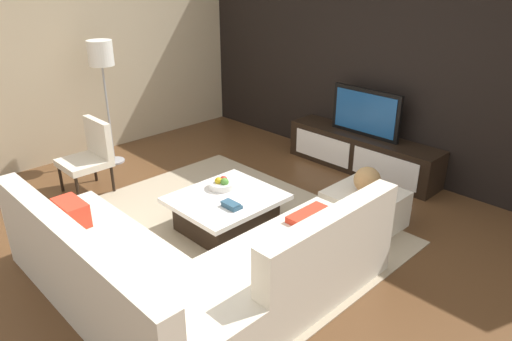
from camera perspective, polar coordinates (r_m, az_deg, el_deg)
name	(u,v)px	position (r m, az deg, el deg)	size (l,w,h in m)	color
ground_plane	(226,236)	(4.93, -3.63, -7.80)	(14.00, 14.00, 0.00)	brown
feature_wall_back	(384,63)	(6.39, 15.07, 12.40)	(6.40, 0.12, 2.80)	black
side_wall_left	(82,55)	(7.14, -20.17, 12.90)	(0.12, 5.20, 2.80)	#C6B28E
area_rug	(220,231)	(4.99, -4.39, -7.32)	(3.27, 2.75, 0.01)	tan
media_console	(362,153)	(6.46, 12.58, 2.09)	(2.12, 0.48, 0.50)	black
television	(366,112)	(6.28, 13.04, 6.80)	(0.99, 0.06, 0.61)	black
sectional_couch	(187,269)	(3.97, -8.31, -11.67)	(2.54, 2.40, 0.85)	beige
coffee_table	(226,212)	(4.95, -3.58, -4.96)	(0.92, 1.05, 0.38)	black
accent_chair_near	(91,152)	(6.01, -19.25, 2.08)	(0.53, 0.52, 0.87)	black
floor_lamp	(101,61)	(6.57, -18.08, 12.39)	(0.32, 0.32, 1.67)	#A5A5AA
ottoman	(364,209)	(5.12, 12.86, -4.54)	(0.70, 0.70, 0.40)	beige
fruit_bowl	(222,184)	(5.02, -4.11, -1.62)	(0.28, 0.28, 0.13)	silver
decorative_ball	(367,180)	(4.97, 13.21, -1.12)	(0.27, 0.27, 0.27)	#AD8451
book_stack	(231,205)	(4.64, -2.96, -4.17)	(0.20, 0.12, 0.05)	#2D516B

